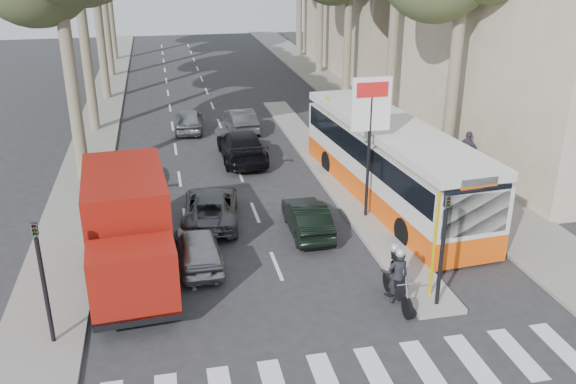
% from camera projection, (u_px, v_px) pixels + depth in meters
% --- Properties ---
extents(ground, '(120.00, 120.00, 0.00)m').
position_uv_depth(ground, '(317.00, 294.00, 18.81)').
color(ground, '#28282B').
rests_on(ground, ground).
extents(sidewalk_right, '(3.20, 70.00, 0.12)m').
position_uv_depth(sidewalk_right, '(346.00, 96.00, 43.11)').
color(sidewalk_right, gray).
rests_on(sidewalk_right, ground).
extents(median_left, '(2.40, 64.00, 0.12)m').
position_uv_depth(median_left, '(106.00, 98.00, 42.61)').
color(median_left, gray).
rests_on(median_left, ground).
extents(traffic_island, '(1.50, 26.00, 0.16)m').
position_uv_depth(traffic_island, '(325.00, 167.00, 29.38)').
color(traffic_island, gray).
rests_on(traffic_island, ground).
extents(billboard, '(1.50, 12.10, 5.60)m').
position_uv_depth(billboard, '(370.00, 128.00, 22.58)').
color(billboard, yellow).
rests_on(billboard, ground).
extents(traffic_light_island, '(0.16, 0.41, 3.60)m').
position_uv_depth(traffic_light_island, '(444.00, 232.00, 17.15)').
color(traffic_light_island, black).
rests_on(traffic_light_island, ground).
extents(traffic_light_left, '(0.16, 0.41, 3.60)m').
position_uv_depth(traffic_light_left, '(40.00, 263.00, 15.50)').
color(traffic_light_left, black).
rests_on(traffic_light_left, ground).
extents(silver_hatchback, '(1.57, 3.73, 1.26)m').
position_uv_depth(silver_hatchback, '(198.00, 247.00, 20.36)').
color(silver_hatchback, '#ABADB4').
rests_on(silver_hatchback, ground).
extents(dark_hatchback, '(1.37, 3.75, 1.23)m').
position_uv_depth(dark_hatchback, '(307.00, 218.00, 22.58)').
color(dark_hatchback, black).
rests_on(dark_hatchback, ground).
extents(queue_car_a, '(2.57, 4.66, 1.23)m').
position_uv_depth(queue_car_a, '(211.00, 207.00, 23.50)').
color(queue_car_a, '#505258').
rests_on(queue_car_a, ground).
extents(queue_car_b, '(2.12, 5.21, 1.51)m').
position_uv_depth(queue_car_b, '(242.00, 146.00, 30.21)').
color(queue_car_b, black).
rests_on(queue_car_b, ground).
extents(queue_car_c, '(1.83, 3.93, 1.30)m').
position_uv_depth(queue_car_c, '(189.00, 120.00, 35.00)').
color(queue_car_c, gray).
rests_on(queue_car_c, ground).
extents(queue_car_d, '(1.62, 4.11, 1.33)m').
position_uv_depth(queue_car_d, '(241.00, 120.00, 34.94)').
color(queue_car_d, '#45474C').
rests_on(queue_car_d, ground).
extents(queue_car_e, '(2.49, 4.97, 1.39)m').
position_uv_depth(queue_car_e, '(120.00, 171.00, 26.96)').
color(queue_car_e, black).
rests_on(queue_car_e, ground).
extents(red_truck, '(2.87, 6.60, 3.44)m').
position_uv_depth(red_truck, '(128.00, 228.00, 18.97)').
color(red_truck, black).
rests_on(red_truck, ground).
extents(city_bus, '(3.78, 12.85, 3.34)m').
position_uv_depth(city_bus, '(389.00, 160.00, 25.18)').
color(city_bus, '#F3560D').
rests_on(city_bus, ground).
extents(motorcycle, '(0.79, 2.19, 1.86)m').
position_uv_depth(motorcycle, '(395.00, 275.00, 18.18)').
color(motorcycle, black).
rests_on(motorcycle, ground).
extents(pedestrian_near, '(1.04, 1.24, 1.90)m').
position_uv_depth(pedestrian_near, '(468.00, 151.00, 28.42)').
color(pedestrian_near, '#44334D').
rests_on(pedestrian_near, sidewalk_right).
extents(pedestrian_far, '(1.15, 0.99, 1.65)m').
position_uv_depth(pedestrian_far, '(387.00, 132.00, 31.82)').
color(pedestrian_far, '#6E5E53').
rests_on(pedestrian_far, sidewalk_right).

